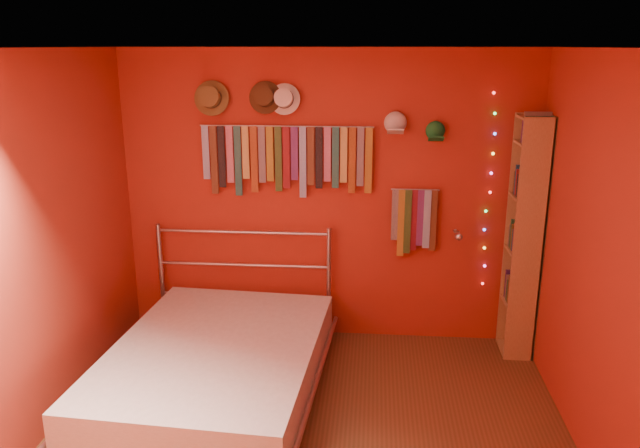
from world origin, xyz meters
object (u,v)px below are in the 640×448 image
(bookshelf, at_px, (529,237))
(bed, at_px, (216,369))
(reading_lamp, at_px, (458,236))
(tie_rack, at_px, (286,156))

(bookshelf, height_order, bed, bookshelf)
(bed, bearing_deg, reading_lamp, 31.29)
(tie_rack, bearing_deg, reading_lamp, -5.86)
(tie_rack, xyz_separation_m, bed, (-0.38, -1.09, -1.39))
(reading_lamp, bearing_deg, bed, -152.47)
(bookshelf, distance_m, bed, 2.68)
(reading_lamp, xyz_separation_m, bed, (-1.82, -0.95, -0.78))
(tie_rack, relative_size, bookshelf, 0.72)
(tie_rack, bearing_deg, bookshelf, -4.44)
(tie_rack, height_order, bed, tie_rack)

